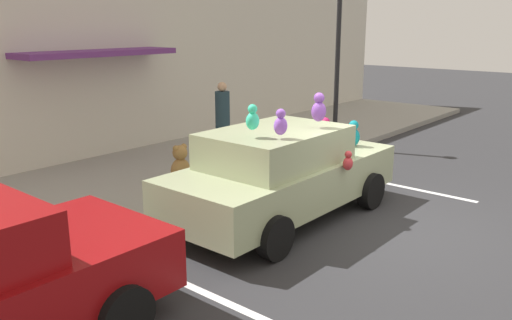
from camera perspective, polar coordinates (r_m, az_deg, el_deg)
name	(u,v)px	position (r m, az deg, el deg)	size (l,w,h in m)	color
ground_plane	(381,227)	(8.78, 13.34, -7.06)	(60.00, 60.00, 0.00)	#2D2D30
sidewalk	(174,169)	(11.72, -8.91, -0.94)	(24.00, 4.00, 0.15)	gray
storefront_building	(106,22)	(13.00, -15.93, 14.13)	(24.00, 1.25, 6.40)	beige
parking_stripe_front	(387,183)	(11.10, 14.03, -2.48)	(0.12, 3.60, 0.01)	silver
parking_stripe_rear	(185,284)	(6.87, -7.74, -13.10)	(0.12, 3.60, 0.01)	silver
plush_covered_car	(282,172)	(8.68, 2.85, -1.32)	(4.41, 2.05, 2.11)	#A0AA80
teddy_bear_on_sidewalk	(180,166)	(10.27, -8.17, -0.61)	(0.41, 0.34, 0.78)	#9E723D
street_lamp_post	(338,48)	(13.58, 8.85, 11.87)	(0.28, 0.28, 3.96)	black
pedestrian_near_shopfront	(223,124)	(11.98, -3.62, 3.95)	(0.33, 0.33, 1.76)	#223843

